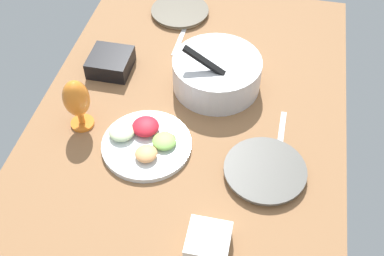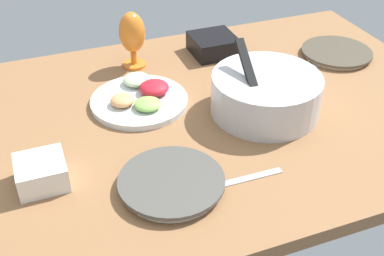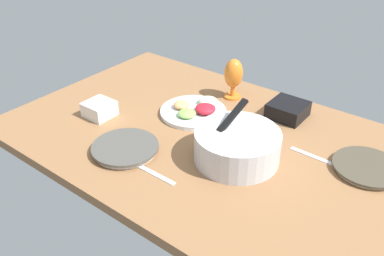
{
  "view_description": "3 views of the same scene",
  "coord_description": "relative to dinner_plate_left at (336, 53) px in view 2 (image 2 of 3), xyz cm",
  "views": [
    {
      "loc": [
        105.41,
        23.4,
        117.55
      ],
      "look_at": [
        6.61,
        2.57,
        3.25
      ],
      "focal_mm": 44.42,
      "sensor_mm": 36.0,
      "label": 1
    },
    {
      "loc": [
        43.43,
        108.98,
        77.76
      ],
      "look_at": [
        6.05,
        10.93,
        3.25
      ],
      "focal_mm": 45.71,
      "sensor_mm": 36.0,
      "label": 2
    },
    {
      "loc": [
        -79.29,
        112.14,
        88.53
      ],
      "look_at": [
        4.61,
        3.24,
        3.25
      ],
      "focal_mm": 38.4,
      "sensor_mm": 36.0,
      "label": 3
    }
  ],
  "objects": [
    {
      "name": "ground_plane",
      "position": [
        57.98,
        16.22,
        -3.06
      ],
      "size": [
        160.0,
        104.0,
        4.0
      ],
      "primitive_type": "cube",
      "color": "#8C603D"
    },
    {
      "name": "dinner_plate_left",
      "position": [
        0.0,
        0.0,
        0.0
      ],
      "size": [
        24.11,
        24.11,
        2.04
      ],
      "color": "beige",
      "rests_on": "ground_plane"
    },
    {
      "name": "dinner_plate_right",
      "position": [
        75.45,
        43.64,
        0.27
      ],
      "size": [
        25.15,
        25.15,
        2.57
      ],
      "color": "silver",
      "rests_on": "ground_plane"
    },
    {
      "name": "mixing_bowl",
      "position": [
        39.96,
        22.44,
        5.15
      ],
      "size": [
        30.94,
        30.94,
        19.09
      ],
      "color": "silver",
      "rests_on": "ground_plane"
    },
    {
      "name": "fruit_platter",
      "position": [
        71.97,
        5.17,
        0.67
      ],
      "size": [
        28.65,
        28.65,
        5.3
      ],
      "color": "silver",
      "rests_on": "ground_plane"
    },
    {
      "name": "hurricane_glass_orange",
      "position": [
        67.57,
        -17.78,
        10.21
      ],
      "size": [
        8.53,
        8.53,
        18.84
      ],
      "color": "orange",
      "rests_on": "ground_plane"
    },
    {
      "name": "square_bowl_black",
      "position": [
        39.29,
        -17.07,
        2.53
      ],
      "size": [
        14.79,
        14.79,
        6.44
      ],
      "color": "black",
      "rests_on": "ground_plane"
    },
    {
      "name": "square_bowl_white",
      "position": [
        103.35,
        31.35,
        2.5
      ],
      "size": [
        11.4,
        11.4,
        6.39
      ],
      "color": "white",
      "rests_on": "ground_plane"
    },
    {
      "name": "fork_by_left_plate",
      "position": [
        18.16,
        3.95,
        -0.76
      ],
      "size": [
        18.04,
        2.26,
        0.6
      ],
      "primitive_type": "cube",
      "rotation": [
        0.0,
        0.0,
        -0.03
      ],
      "color": "silver",
      "rests_on": "ground_plane"
    },
    {
      "name": "fork_by_right_plate",
      "position": [
        57.44,
        47.31,
        -0.76
      ],
      "size": [
        18.02,
        2.0,
        0.6
      ],
      "primitive_type": "cube",
      "rotation": [
        0.0,
        0.0,
        -0.01
      ],
      "color": "silver",
      "rests_on": "ground_plane"
    }
  ]
}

